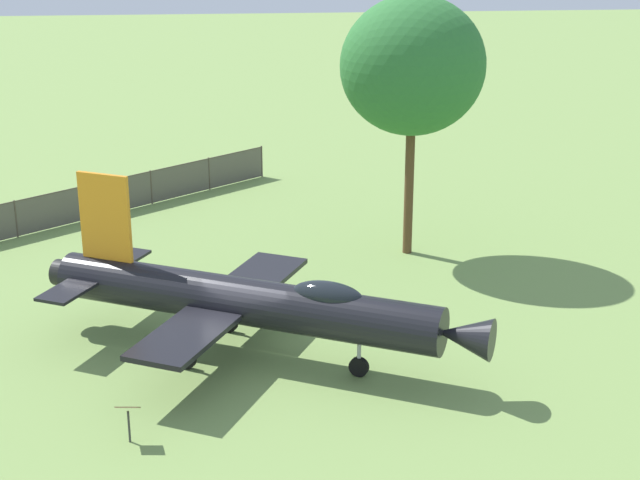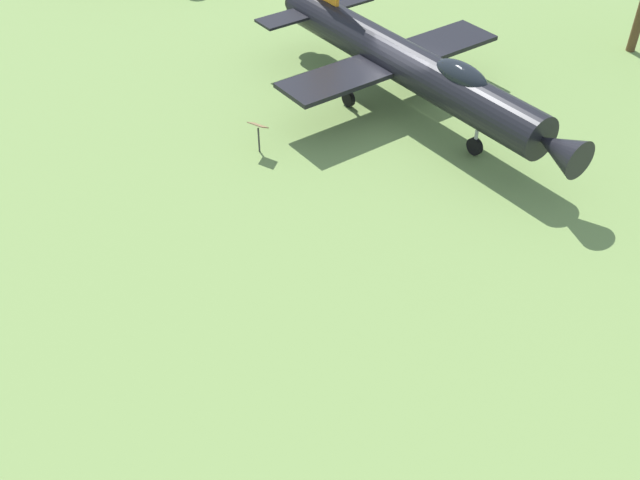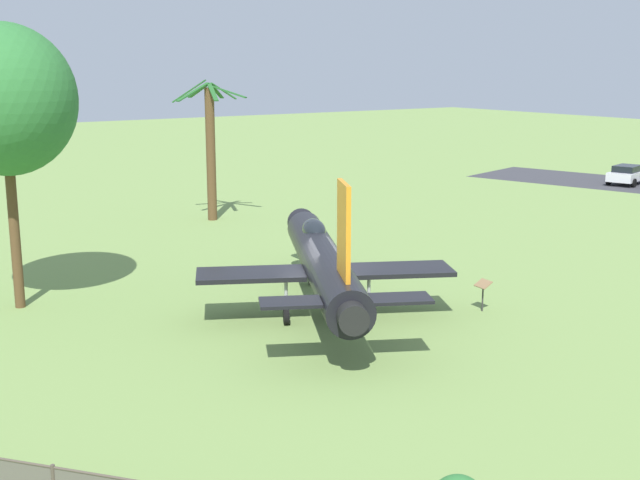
# 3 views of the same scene
# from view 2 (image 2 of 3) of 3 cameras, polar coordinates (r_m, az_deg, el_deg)

# --- Properties ---
(ground_plane) EXTENTS (200.00, 200.00, 0.00)m
(ground_plane) POSITION_cam_2_polar(r_m,az_deg,el_deg) (27.24, 6.29, 10.25)
(ground_plane) COLOR #75934C
(display_jet) EXTENTS (13.45, 9.01, 5.39)m
(display_jet) POSITION_cam_2_polar(r_m,az_deg,el_deg) (26.14, 7.08, 13.54)
(display_jet) COLOR black
(display_jet) RESTS_ON ground_plane
(info_plaque) EXTENTS (0.64, 0.45, 1.14)m
(info_plaque) POSITION_cam_2_polar(r_m,az_deg,el_deg) (24.24, -4.88, 8.64)
(info_plaque) COLOR #333333
(info_plaque) RESTS_ON ground_plane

